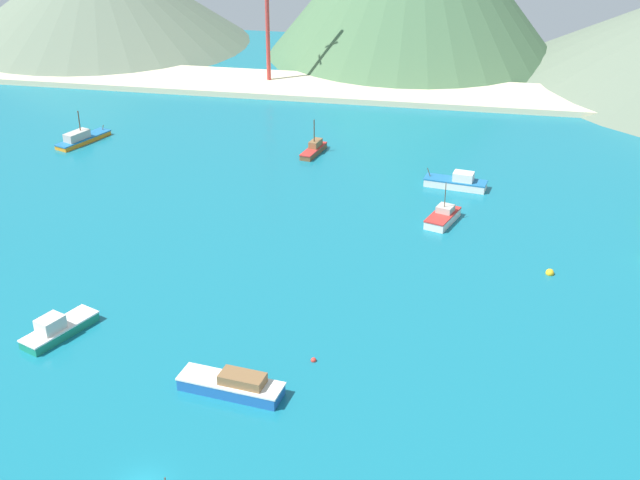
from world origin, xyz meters
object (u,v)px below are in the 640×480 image
Objects in this scene: fishing_boat_0 at (314,149)px; fishing_boat_11 at (58,329)px; fishing_boat_1 at (457,182)px; fishing_boat_8 at (233,385)px; fishing_boat_3 at (81,138)px; buoy_0 at (313,360)px; radio_tower at (267,0)px; buoy_1 at (550,273)px; fishing_boat_5 at (443,217)px.

fishing_boat_0 is 0.81× the size of fishing_boat_11.
fishing_boat_1 is 61.19m from fishing_boat_8.
fishing_boat_3 reaches higher than fishing_boat_8.
fishing_boat_8 is 1.16× the size of fishing_boat_11.
buoy_0 is at bearing 45.26° from fishing_boat_8.
fishing_boat_3 is 79.57m from buoy_0.
radio_tower is at bearing 106.29° from buoy_0.
fishing_boat_3 is (-66.46, 8.07, -0.07)m from fishing_boat_1.
fishing_boat_8 is (4.93, -68.42, 0.15)m from fishing_boat_0.
fishing_boat_1 is at bearing -6.93° from fishing_boat_3.
buoy_1 is at bearing 24.34° from fishing_boat_11.
fishing_boat_8 is (-19.93, -57.85, 0.02)m from fishing_boat_1.
buoy_1 is (25.98, 24.60, 0.08)m from buoy_0.
radio_tower reaches higher than fishing_boat_3.
buoy_1 is at bearing -44.18° from fishing_boat_0.
buoy_1 is at bearing -53.77° from radio_tower.
radio_tower is (-17.31, 38.51, 17.11)m from fishing_boat_0.
fishing_boat_3 is 50.62m from radio_tower.
buoy_1 is 0.03× the size of radio_tower.
fishing_boat_1 reaches higher than fishing_boat_8.
radio_tower is at bearing 126.23° from buoy_1.
fishing_boat_3 is 0.32× the size of radio_tower.
fishing_boat_5 reaches higher than fishing_boat_8.
fishing_boat_3 is 10.42× the size of buoy_1.
fishing_boat_11 is (-17.38, -61.78, 0.13)m from fishing_boat_0.
fishing_boat_5 reaches higher than fishing_boat_3.
fishing_boat_5 is 48.43m from fishing_boat_8.
fishing_boat_3 reaches higher than fishing_boat_11.
fishing_boat_11 reaches higher than buoy_1.
fishing_boat_8 is at bearing -112.52° from fishing_boat_5.
fishing_boat_0 is 0.70× the size of fishing_boat_8.
fishing_boat_8 reaches higher than buoy_0.
fishing_boat_11 is at bearing -67.78° from fishing_boat_3.
fishing_boat_3 reaches higher than buoy_1.
fishing_boat_11 is at bearing -155.66° from buoy_1.
fishing_boat_11 is at bearing -179.25° from buoy_0.
fishing_boat_5 is 0.79× the size of fishing_boat_11.
radio_tower reaches higher than fishing_boat_0.
fishing_boat_3 is at bearing 125.21° from fishing_boat_8.
fishing_boat_3 is at bearing 156.65° from buoy_1.
fishing_boat_5 is at bearing 43.00° from fishing_boat_11.
radio_tower is at bearing 130.67° from fishing_boat_1.
buoy_0 is at bearing -104.31° from fishing_boat_1.
fishing_boat_3 reaches higher than fishing_boat_1.
fishing_boat_0 is 45.56m from radio_tower.
buoy_0 is 35.78m from buoy_1.
buoy_1 is at bearing -63.62° from fishing_boat_1.
fishing_boat_3 is at bearing -176.57° from fishing_boat_0.
fishing_boat_0 is at bearing 135.82° from buoy_1.
buoy_0 is (-11.58, -37.71, -0.74)m from fishing_boat_5.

